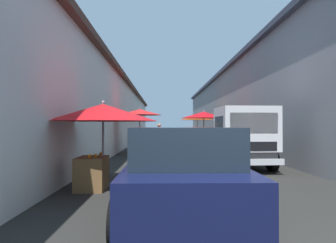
{
  "coord_description": "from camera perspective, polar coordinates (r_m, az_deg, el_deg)",
  "views": [
    {
      "loc": [
        -2.85,
        1.07,
        1.47
      ],
      "look_at": [
        11.33,
        0.78,
        1.68
      ],
      "focal_mm": 31.99,
      "sensor_mm": 36.0,
      "label": 1
    }
  ],
  "objects": [
    {
      "name": "fruit_stall_near_right",
      "position": [
        15.66,
        -5.38,
        0.25
      ],
      "size": [
        2.27,
        2.27,
        2.42
      ],
      "color": "#9E9EA3",
      "rests_on": "ground"
    },
    {
      "name": "building_left_whitewash",
      "position": [
        19.53,
        -18.7,
        1.58
      ],
      "size": [
        49.8,
        7.5,
        4.54
      ],
      "color": "silver",
      "rests_on": "ground"
    },
    {
      "name": "building_right_concrete",
      "position": [
        20.3,
        22.12,
        3.0
      ],
      "size": [
        49.8,
        7.5,
        5.6
      ],
      "color": "gray",
      "rests_on": "ground"
    },
    {
      "name": "hatchback_car",
      "position": [
        5.02,
        2.7,
        -9.27
      ],
      "size": [
        3.91,
        1.92,
        1.45
      ],
      "color": "#0F1438",
      "rests_on": "ground"
    },
    {
      "name": "fruit_stall_far_left",
      "position": [
        22.44,
        5.57,
        -0.11
      ],
      "size": [
        2.5,
        2.5,
        2.31
      ],
      "color": "#9E9EA3",
      "rests_on": "ground"
    },
    {
      "name": "fruit_stall_near_left",
      "position": [
        7.35,
        -12.52,
        0.2
      ],
      "size": [
        2.62,
        2.62,
        2.08
      ],
      "color": "#9E9EA3",
      "rests_on": "ground"
    },
    {
      "name": "vendor_by_crates",
      "position": [
        16.74,
        -1.68,
        -2.7
      ],
      "size": [
        0.39,
        0.58,
        1.61
      ],
      "color": "navy",
      "rests_on": "ground"
    },
    {
      "name": "ground",
      "position": [
        16.45,
        2.57,
        -5.97
      ],
      "size": [
        90.0,
        90.0,
        0.0
      ],
      "primitive_type": "plane",
      "color": "#282826"
    },
    {
      "name": "fruit_stall_far_right",
      "position": [
        16.96,
        6.69,
        0.3
      ],
      "size": [
        2.54,
        2.54,
        2.35
      ],
      "color": "#9E9EA3",
      "rests_on": "ground"
    },
    {
      "name": "delivery_truck",
      "position": [
        10.67,
        13.39,
        -3.14
      ],
      "size": [
        5.0,
        2.16,
        2.08
      ],
      "color": "black",
      "rests_on": "ground"
    }
  ]
}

